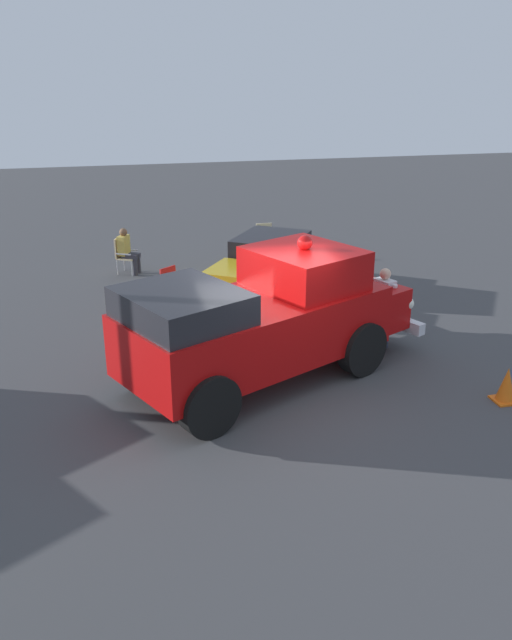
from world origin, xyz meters
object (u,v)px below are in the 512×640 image
Objects in this scene: vintage_fire_truck at (266,318)px; classic_hot_rod at (266,266)px; lawn_chair_near_truck at (123,253)px; lawn_chair_by_car at (172,285)px; spectator_standing at (383,302)px; spectator_seated at (127,249)px; traffic_cone at (506,385)px; lawn_chair_spare at (265,238)px.

vintage_fire_truck is 4.82m from classic_hot_rod.
vintage_fire_truck is 6.18× the size of lawn_chair_near_truck.
spectator_standing is (3.21, 3.97, 0.37)m from lawn_chair_by_car.
lawn_chair_by_car is 0.61× the size of spectator_standing.
classic_hot_rod is (-4.65, 1.18, -0.45)m from vintage_fire_truck.
spectator_seated is 8.02m from spectator_standing.
lawn_chair_near_truck is 3.39m from lawn_chair_by_car.
spectator_seated is at bearing -163.76° from vintage_fire_truck.
classic_hot_rod reaches higher than lawn_chair_by_car.
vintage_fire_truck is 4.37m from lawn_chair_by_car.
traffic_cone is (9.17, 5.96, -0.39)m from spectator_seated.
lawn_chair_by_car is at bearing -128.99° from spectator_standing.
vintage_fire_truck is 6.18× the size of lawn_chair_by_car.
spectator_standing is (-0.93, 2.71, -0.23)m from vintage_fire_truck.
lawn_chair_spare is at bearing -169.63° from traffic_cone.
vintage_fire_truck is 2.87m from spectator_standing.
vintage_fire_truck reaches higher than lawn_chair_near_truck.
lawn_chair_near_truck is at bearing -119.32° from spectator_seated.
lawn_chair_near_truck is 8.14m from spectator_standing.
spectator_standing reaches higher than lawn_chair_spare.
classic_hot_rod reaches higher than spectator_seated.
spectator_standing is at bearing 37.53° from lawn_chair_near_truck.
lawn_chair_near_truck is at bearing -146.65° from traffic_cone.
lawn_chair_spare is at bearing 100.62° from spectator_seated.
vintage_fire_truck is 1.36× the size of classic_hot_rod.
spectator_standing is (6.45, 4.96, 0.37)m from lawn_chair_near_truck.
spectator_standing reaches higher than traffic_cone.
spectator_seated is at bearing -142.84° from spectator_standing.
classic_hot_rod reaches higher than traffic_cone.
lawn_chair_near_truck reaches higher than traffic_cone.
vintage_fire_truck is 7.64m from spectator_seated.
spectator_seated reaches higher than lawn_chair_spare.
vintage_fire_truck is at bearing -115.76° from traffic_cone.
lawn_chair_by_car is at bearing -78.21° from classic_hot_rod.
lawn_chair_spare is at bearing 99.49° from lawn_chair_near_truck.
lawn_chair_near_truck is (-7.39, -2.25, -0.61)m from vintage_fire_truck.
spectator_seated is at bearing -79.38° from lawn_chair_spare.
lawn_chair_spare is at bearing 166.08° from vintage_fire_truck.
lawn_chair_spare is 10.11m from traffic_cone.
vintage_fire_truck is 6.18× the size of lawn_chair_spare.
lawn_chair_spare is (-3.95, 3.26, 0.00)m from lawn_chair_by_car.
spectator_standing is at bearing 51.01° from lawn_chair_by_car.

